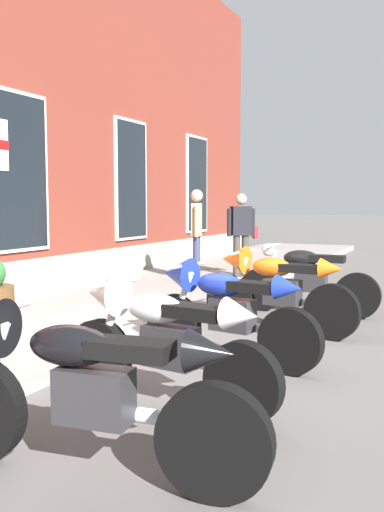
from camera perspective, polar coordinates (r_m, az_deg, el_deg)
The scene contains 9 objects.
ground_plane at distance 6.40m, azimuth -5.85°, elevation -9.23°, with size 140.00×140.00×0.00m, color #565451.
sidewalk at distance 7.28m, azimuth -16.40°, elevation -7.02°, with size 29.22×3.09×0.15m, color gray.
motorcycle_black_sport at distance 3.42m, azimuth -11.91°, elevation -12.54°, with size 0.62×2.19×1.04m.
motorcycle_white_sport at distance 4.53m, azimuth -3.51°, elevation -8.03°, with size 0.62×2.00×1.03m.
motorcycle_blue_sport at distance 5.71m, azimuth 3.06°, elevation -5.18°, with size 0.63×1.99×1.04m.
motorcycle_orange_sport at distance 7.08m, azimuth 8.27°, elevation -3.08°, with size 0.62×2.03×1.07m.
motorcycle_black_naked at distance 8.31m, azimuth 11.52°, elevation -2.46°, with size 0.62×2.05×1.01m.
pedestrian_tan_coat at distance 10.66m, azimuth 0.48°, elevation 2.75°, with size 0.55×0.35×1.72m.
pedestrian_dark_jacket at distance 11.26m, azimuth 5.02°, elevation 2.63°, with size 0.51×0.53×1.65m.
Camera 1 is at (-5.29, -3.22, 1.61)m, focal length 39.45 mm.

